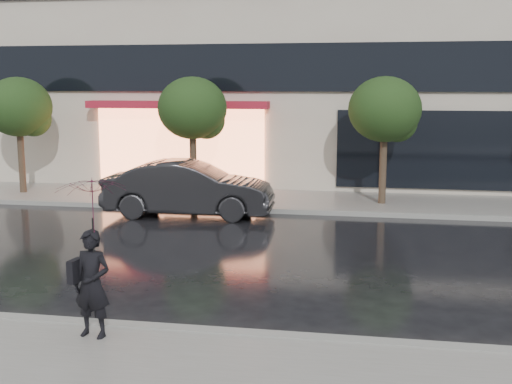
# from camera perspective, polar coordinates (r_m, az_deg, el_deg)

# --- Properties ---
(ground) EXTENTS (120.00, 120.00, 0.00)m
(ground) POSITION_cam_1_polar(r_m,az_deg,el_deg) (10.83, -4.27, -10.72)
(ground) COLOR black
(ground) RESTS_ON ground
(sidewalk_far) EXTENTS (60.00, 3.50, 0.12)m
(sidewalk_far) POSITION_cam_1_polar(r_m,az_deg,el_deg) (20.59, 2.72, -0.76)
(sidewalk_far) COLOR slate
(sidewalk_far) RESTS_ON ground
(curb_near) EXTENTS (60.00, 0.25, 0.14)m
(curb_near) POSITION_cam_1_polar(r_m,az_deg,el_deg) (9.91, -5.72, -12.30)
(curb_near) COLOR gray
(curb_near) RESTS_ON ground
(curb_far) EXTENTS (60.00, 0.25, 0.14)m
(curb_far) POSITION_cam_1_polar(r_m,az_deg,el_deg) (18.88, 2.05, -1.67)
(curb_far) COLOR gray
(curb_far) RESTS_ON ground
(tree_far_west) EXTENTS (2.20, 2.20, 3.99)m
(tree_far_west) POSITION_cam_1_polar(r_m,az_deg,el_deg) (22.96, -20.19, 6.92)
(tree_far_west) COLOR #33261C
(tree_far_west) RESTS_ON ground
(tree_mid_west) EXTENTS (2.20, 2.20, 3.99)m
(tree_mid_west) POSITION_cam_1_polar(r_m,az_deg,el_deg) (20.63, -5.49, 7.23)
(tree_mid_west) COLOR #33261C
(tree_mid_west) RESTS_ON ground
(tree_mid_east) EXTENTS (2.20, 2.20, 3.99)m
(tree_mid_east) POSITION_cam_1_polar(r_m,az_deg,el_deg) (19.90, 11.55, 7.00)
(tree_mid_east) COLOR #33261C
(tree_mid_east) RESTS_ON ground
(parked_car) EXTENTS (4.88, 1.89, 1.58)m
(parked_car) POSITION_cam_1_polar(r_m,az_deg,el_deg) (18.46, -5.98, 0.30)
(parked_car) COLOR black
(parked_car) RESTS_ON ground
(pedestrian_with_umbrella) EXTENTS (1.14, 1.15, 2.34)m
(pedestrian_with_umbrella) POSITION_cam_1_polar(r_m,az_deg,el_deg) (9.40, -14.38, -3.32)
(pedestrian_with_umbrella) COLOR black
(pedestrian_with_umbrella) RESTS_ON sidewalk_near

